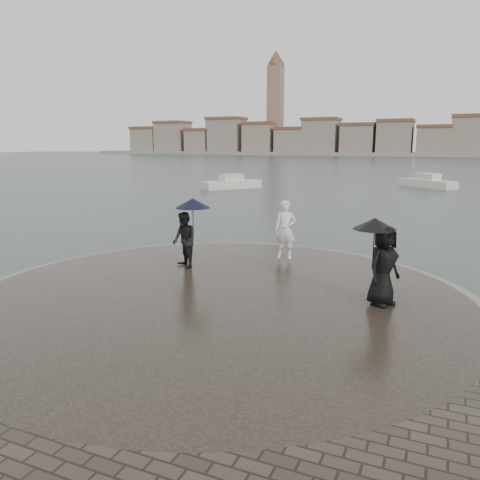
% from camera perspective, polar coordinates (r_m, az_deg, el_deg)
% --- Properties ---
extents(ground, '(400.00, 400.00, 0.00)m').
position_cam_1_polar(ground, '(8.78, -13.20, -15.22)').
color(ground, '#2B3835').
rests_on(ground, ground).
extents(kerb_ring, '(12.50, 12.50, 0.32)m').
position_cam_1_polar(kerb_ring, '(11.46, -2.64, -7.53)').
color(kerb_ring, gray).
rests_on(kerb_ring, ground).
extents(quay_tip, '(11.90, 11.90, 0.36)m').
position_cam_1_polar(quay_tip, '(11.45, -2.64, -7.44)').
color(quay_tip, '#2D261E').
rests_on(quay_tip, ground).
extents(statue, '(0.75, 0.57, 1.84)m').
position_cam_1_polar(statue, '(14.75, 5.55, 1.26)').
color(statue, white).
rests_on(statue, quay_tip).
extents(visitor_left, '(1.27, 1.10, 2.04)m').
position_cam_1_polar(visitor_left, '(13.63, -6.53, 1.21)').
color(visitor_left, black).
rests_on(visitor_left, quay_tip).
extents(visitor_right, '(1.22, 1.13, 1.95)m').
position_cam_1_polar(visitor_right, '(10.87, 16.87, -1.93)').
color(visitor_right, black).
rests_on(visitor_right, quay_tip).
extents(far_skyline, '(260.00, 20.00, 37.00)m').
position_cam_1_polar(far_skyline, '(167.28, 20.36, 11.48)').
color(far_skyline, gray).
rests_on(far_skyline, ground).
extents(boats, '(35.30, 18.24, 1.50)m').
position_cam_1_polar(boats, '(45.44, 21.28, 6.35)').
color(boats, beige).
rests_on(boats, ground).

